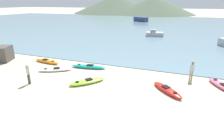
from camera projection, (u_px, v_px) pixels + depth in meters
bay_water at (162, 25)px, 47.56m from camera, size 160.00×70.00×0.06m
far_hill_left at (116, 4)px, 104.42m from camera, size 50.82×50.82×10.66m
far_hill_midleft at (153, 5)px, 92.68m from camera, size 43.31×43.31×9.23m
kayak_on_sand_0 at (223, 86)px, 12.58m from camera, size 1.98×2.70×0.36m
kayak_on_sand_1 at (87, 82)px, 13.30m from camera, size 2.47×2.55×0.34m
kayak_on_sand_2 at (89, 67)px, 16.39m from camera, size 3.43×1.17×0.36m
kayak_on_sand_3 at (47, 61)px, 17.86m from camera, size 3.19×1.03×0.37m
kayak_on_sand_4 at (55, 70)px, 15.73m from camera, size 2.96×2.04×0.31m
kayak_on_sand_5 at (167, 90)px, 12.04m from camera, size 2.41×2.44×0.35m
person_near_foreground at (28, 73)px, 12.98m from camera, size 0.31×0.28×1.54m
person_near_waterline at (192, 70)px, 13.59m from camera, size 0.31×0.27×1.55m
moored_boat_0 at (154, 34)px, 31.88m from camera, size 3.26×2.12×1.19m
moored_boat_2 at (141, 19)px, 57.06m from camera, size 5.01×3.81×1.39m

